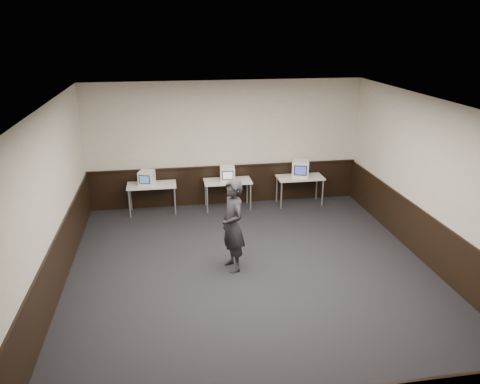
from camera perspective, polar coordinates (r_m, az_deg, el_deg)
name	(u,v)px	position (r m, az deg, el deg)	size (l,w,h in m)	color
floor	(254,278)	(8.90, 1.73, -10.46)	(8.00, 8.00, 0.00)	black
ceiling	(256,107)	(7.80, 1.97, 10.29)	(8.00, 8.00, 0.00)	white
back_wall	(225,144)	(11.99, -1.82, 5.87)	(7.00, 7.00, 0.00)	beige
front_wall	(334,343)	(4.81, 11.40, -17.56)	(7.00, 7.00, 0.00)	beige
left_wall	(46,210)	(8.32, -22.56, -2.08)	(8.00, 8.00, 0.00)	beige
right_wall	(439,188)	(9.50, 23.05, 0.47)	(8.00, 8.00, 0.00)	beige
wainscot_back	(226,185)	(12.28, -1.75, 0.87)	(6.98, 0.04, 1.00)	black
wainscot_left	(56,269)	(8.76, -21.49, -8.77)	(0.04, 7.98, 1.00)	black
wainscot_right	(429,241)	(9.88, 22.10, -5.56)	(0.04, 7.98, 1.00)	black
wainscot_rail	(226,166)	(12.11, -1.76, 3.16)	(6.98, 0.06, 0.04)	black
desk_left	(152,187)	(11.78, -10.71, 0.60)	(1.20, 0.60, 0.75)	silver
desk_center	(228,183)	(11.87, -1.52, 1.10)	(1.20, 0.60, 0.75)	silver
desk_right	(300,179)	(12.26, 7.32, 1.54)	(1.20, 0.60, 0.75)	silver
emac_left	(147,178)	(11.70, -11.32, 1.70)	(0.44, 0.45, 0.35)	white
emac_center	(227,174)	(11.77, -1.55, 2.23)	(0.40, 0.43, 0.37)	white
emac_right	(300,169)	(12.17, 7.38, 2.83)	(0.54, 0.56, 0.43)	white
person	(233,226)	(8.84, -0.89, -4.12)	(0.66, 0.43, 1.81)	black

